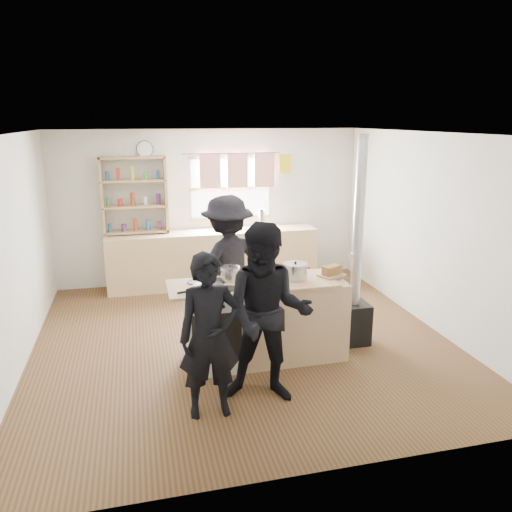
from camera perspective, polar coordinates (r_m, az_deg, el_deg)
name	(u,v)px	position (r m, az deg, el deg)	size (l,w,h in m)	color
ground	(242,340)	(6.31, -1.56, -9.56)	(5.00, 5.00, 0.01)	brown
back_counter	(214,258)	(8.20, -4.85, -0.22)	(3.40, 0.55, 0.90)	#D6B481
shelving_unit	(134,195)	(8.01, -13.72, 6.79)	(1.00, 0.28, 1.20)	tan
thermos	(262,220)	(8.22, 0.65, 4.19)	(0.10, 0.10, 0.31)	silver
cooking_island	(265,321)	(5.66, 1.04, -7.39)	(1.97, 0.64, 0.93)	silver
skillet_greens	(209,287)	(5.24, -5.42, -3.60)	(0.40, 0.40, 0.05)	black
roast_tray	(263,278)	(5.48, 0.77, -2.54)	(0.35, 0.32, 0.07)	silver
stockpot_stove	(230,273)	(5.52, -2.95, -2.00)	(0.22, 0.22, 0.18)	silver
stockpot_counter	(295,271)	(5.57, 4.51, -1.74)	(0.27, 0.27, 0.21)	#B3B3B6
bread_board	(332,272)	(5.73, 8.64, -1.78)	(0.34, 0.30, 0.12)	tan
flue_heater	(355,292)	(6.11, 11.22, -4.08)	(0.35, 0.35, 2.50)	black
person_near_left	(210,337)	(4.55, -5.33, -9.15)	(0.56, 0.37, 1.55)	black
person_near_right	(268,315)	(4.73, 1.34, -6.71)	(0.86, 0.67, 1.76)	black
person_far	(228,265)	(6.28, -3.25, -1.03)	(1.14, 0.65, 1.76)	black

